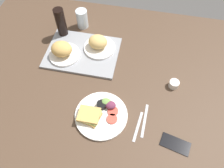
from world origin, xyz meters
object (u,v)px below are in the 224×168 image
object	(u,v)px
bread_plate_far	(99,44)
cell_phone	(175,144)
fork	(138,126)
bread_plate_near	(62,51)
serving_tray	(83,53)
espresso_cup	(174,84)
plate_with_salad	(100,114)
drinking_glass	(82,19)
knife	(145,120)
soda_bottle	(61,23)

from	to	relation	value
bread_plate_far	cell_phone	world-z (taller)	bread_plate_far
fork	bread_plate_far	bearing A→B (deg)	41.40
bread_plate_near	cell_phone	distance (cm)	83.02
serving_tray	fork	size ratio (longest dim) A/B	2.65
bread_plate_far	fork	size ratio (longest dim) A/B	1.17
espresso_cup	plate_with_salad	bearing A→B (deg)	-144.73
bread_plate_near	drinking_glass	xyz separation A→B (cm)	(4.14, 29.41, 0.62)
bread_plate_near	plate_with_salad	world-z (taller)	bread_plate_near
plate_with_salad	espresso_cup	size ratio (longest dim) A/B	4.97
bread_plate_near	bread_plate_far	world-z (taller)	bread_plate_near
serving_tray	bread_plate_far	world-z (taller)	bread_plate_far
bread_plate_near	knife	xyz separation A→B (cm)	(54.99, -32.81, -5.58)
bread_plate_near	drinking_glass	world-z (taller)	drinking_glass
drinking_glass	cell_phone	world-z (taller)	drinking_glass
knife	soda_bottle	bearing A→B (deg)	52.15
plate_with_salad	soda_bottle	bearing A→B (deg)	125.44
bread_plate_near	knife	size ratio (longest dim) A/B	1.01
drinking_glass	soda_bottle	size ratio (longest dim) A/B	0.62
cell_phone	plate_with_salad	bearing A→B (deg)	-178.39
plate_with_salad	drinking_glass	distance (cm)	69.51
bread_plate_far	espresso_cup	bearing A→B (deg)	-20.78
soda_bottle	espresso_cup	world-z (taller)	soda_bottle
serving_tray	bread_plate_near	distance (cm)	12.84
bread_plate_near	fork	size ratio (longest dim) A/B	1.13
plate_with_salad	knife	size ratio (longest dim) A/B	1.46
bread_plate_far	espresso_cup	size ratio (longest dim) A/B	3.55
plate_with_salad	cell_phone	world-z (taller)	plate_with_salad
bread_plate_far	drinking_glass	distance (cm)	24.92
bread_plate_near	fork	distance (cm)	63.95
drinking_glass	plate_with_salad	bearing A→B (deg)	-66.92
bread_plate_far	drinking_glass	world-z (taller)	drinking_glass
serving_tray	plate_with_salad	xyz separation A→B (cm)	(20.68, -39.52, 0.94)
fork	knife	distance (cm)	5.00
knife	cell_phone	distance (cm)	18.81
cell_phone	drinking_glass	bearing A→B (deg)	145.86
bread_plate_far	cell_phone	distance (cm)	73.51
bread_plate_near	soda_bottle	size ratio (longest dim) A/B	0.93
serving_tray	plate_with_salad	distance (cm)	44.61
bread_plate_far	soda_bottle	bearing A→B (deg)	162.74
plate_with_salad	fork	xyz separation A→B (cm)	(20.66, -2.42, -1.49)
serving_tray	knife	world-z (taller)	serving_tray
espresso_cup	bread_plate_near	bearing A→B (deg)	173.25
fork	serving_tray	bearing A→B (deg)	51.85
bread_plate_far	drinking_glass	xyz separation A→B (cm)	(-15.92, 19.14, 1.15)
serving_tray	drinking_glass	bearing A→B (deg)	104.99
bread_plate_far	drinking_glass	bearing A→B (deg)	129.75
plate_with_salad	cell_phone	size ratio (longest dim) A/B	1.93
cell_phone	espresso_cup	bearing A→B (deg)	107.37
bread_plate_near	serving_tray	bearing A→B (deg)	25.69
bread_plate_near	bread_plate_far	distance (cm)	22.54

